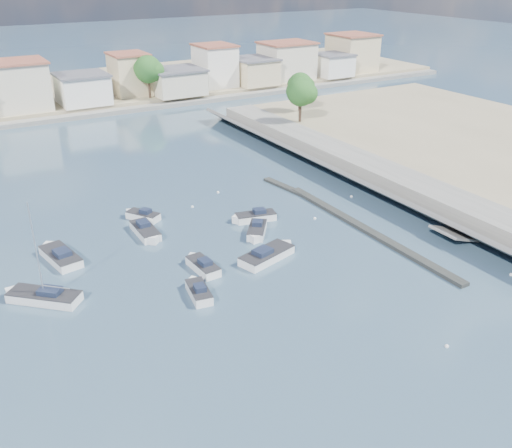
{
  "coord_description": "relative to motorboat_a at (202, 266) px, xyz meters",
  "views": [
    {
      "loc": [
        -29.57,
        -29.96,
        25.42
      ],
      "look_at": [
        -3.45,
        14.55,
        1.4
      ],
      "focal_mm": 40.0,
      "sensor_mm": 36.0,
      "label": 1
    }
  ],
  "objects": [
    {
      "name": "ground",
      "position": [
        11.05,
        28.79,
        -0.38
      ],
      "size": [
        400.0,
        400.0,
        0.0
      ],
      "primitive_type": "plane",
      "color": "#294253",
      "rests_on": "ground"
    },
    {
      "name": "seawall_walkway",
      "position": [
        29.55,
        1.79,
        0.52
      ],
      "size": [
        5.0,
        90.0,
        1.8
      ],
      "primitive_type": "cube",
      "color": "slate",
      "rests_on": "ground"
    },
    {
      "name": "breakwater",
      "position": [
        17.95,
        1.47,
        -0.21
      ],
      "size": [
        2.0,
        31.02,
        0.35
      ],
      "color": "black",
      "rests_on": "ground"
    },
    {
      "name": "far_shore_land",
      "position": [
        11.05,
        80.79,
        0.32
      ],
      "size": [
        160.0,
        40.0,
        1.4
      ],
      "primitive_type": "cube",
      "color": "gray",
      "rests_on": "ground"
    },
    {
      "name": "far_shore_quay",
      "position": [
        11.05,
        59.79,
        0.02
      ],
      "size": [
        160.0,
        2.5,
        0.8
      ],
      "primitive_type": "cube",
      "color": "slate",
      "rests_on": "ground"
    },
    {
      "name": "far_town",
      "position": [
        21.76,
        65.71,
        4.56
      ],
      "size": [
        113.01,
        12.8,
        8.35
      ],
      "color": "beige",
      "rests_on": "far_shore_land"
    },
    {
      "name": "shore_trees",
      "position": [
        19.39,
        56.9,
        5.84
      ],
      "size": [
        74.56,
        38.32,
        7.92
      ],
      "color": "#38281E",
      "rests_on": "ground"
    },
    {
      "name": "motorboat_a",
      "position": [
        0.0,
        0.0,
        0.0
      ],
      "size": [
        1.8,
        4.44,
        1.48
      ],
      "color": "white",
      "rests_on": "ground"
    },
    {
      "name": "motorboat_b",
      "position": [
        -2.15,
        -3.8,
        -0.0
      ],
      "size": [
        2.05,
        4.11,
        1.48
      ],
      "color": "white",
      "rests_on": "ground"
    },
    {
      "name": "motorboat_c",
      "position": [
        9.35,
        6.83,
        0.0
      ],
      "size": [
        4.83,
        2.55,
        1.48
      ],
      "color": "white",
      "rests_on": "ground"
    },
    {
      "name": "motorboat_d",
      "position": [
        7.88,
        3.66,
        -0.0
      ],
      "size": [
        3.69,
        4.12,
        1.48
      ],
      "color": "white",
      "rests_on": "ground"
    },
    {
      "name": "motorboat_e",
      "position": [
        -10.63,
        8.44,
        -0.0
      ],
      "size": [
        3.04,
        6.05,
        1.48
      ],
      "color": "white",
      "rests_on": "ground"
    },
    {
      "name": "motorboat_f",
      "position": [
        -0.84,
        13.25,
        -0.0
      ],
      "size": [
        3.22,
        3.85,
        1.48
      ],
      "color": "white",
      "rests_on": "ground"
    },
    {
      "name": "motorboat_g",
      "position": [
        -1.86,
        9.19,
        0.0
      ],
      "size": [
        1.87,
        5.28,
        1.48
      ],
      "color": "white",
      "rests_on": "ground"
    },
    {
      "name": "motorboat_h",
      "position": [
        6.31,
        -1.23,
        -0.0
      ],
      "size": [
        6.27,
        3.66,
        1.48
      ],
      "color": "white",
      "rests_on": "ground"
    },
    {
      "name": "sailboat",
      "position": [
        -13.57,
        1.93,
        0.04
      ],
      "size": [
        5.71,
        5.47,
        9.0
      ],
      "color": "white",
      "rests_on": "ground"
    },
    {
      "name": "mooring_buoys",
      "position": [
        14.39,
        0.98,
        -0.33
      ],
      "size": [
        18.32,
        35.44,
        0.32
      ],
      "color": "white",
      "rests_on": "ground"
    }
  ]
}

